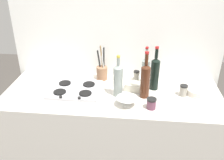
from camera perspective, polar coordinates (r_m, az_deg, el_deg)
counter_block at (r=2.34m, az=-0.00°, el=-12.55°), size 1.80×0.70×0.90m
backsplash_panel at (r=2.28m, az=1.00°, el=9.98°), size 1.90×0.06×2.54m
stovetop_hob at (r=2.13m, az=-8.46°, el=-2.18°), size 0.42×0.35×0.04m
plate_stack at (r=2.20m, az=19.42°, el=-2.17°), size 0.26×0.26×0.05m
wine_bottle_leftmost at (r=2.11m, az=9.75°, el=1.61°), size 0.07×0.07×0.38m
wine_bottle_mid_left at (r=1.98m, az=1.39°, el=0.01°), size 0.08×0.08×0.35m
wine_bottle_mid_right at (r=2.19m, az=7.65°, el=2.18°), size 0.07×0.07×0.34m
wine_bottle_rightmost at (r=1.98m, az=7.57°, el=0.02°), size 0.07×0.07×0.39m
mixing_bowl at (r=1.90m, az=3.44°, el=-4.83°), size 0.16×0.16×0.07m
butter_dish at (r=2.12m, az=5.16°, el=-1.46°), size 0.17×0.13×0.06m
utensil_crock at (r=2.28m, az=-2.30°, el=1.93°), size 0.10×0.10×0.32m
condiment_jar_front at (r=1.89m, az=8.95°, el=-5.30°), size 0.07×0.07×0.08m
condiment_jar_rear at (r=2.28m, az=5.57°, el=1.03°), size 0.05×0.05×0.09m
condiment_jar_spare at (r=2.10m, az=15.95°, el=-2.28°), size 0.06×0.06×0.09m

